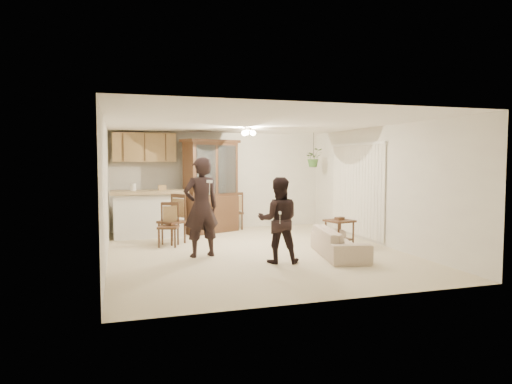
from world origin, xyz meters
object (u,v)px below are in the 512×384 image
object	(u,v)px
china_hutch	(211,187)
child	(278,224)
chair_hutch_right	(233,219)
chair_bar	(169,234)
sofa	(339,236)
side_table	(339,233)
adult	(201,208)
chair_hutch_left	(172,230)

from	to	relation	value
china_hutch	child	bearing A→B (deg)	-107.23
child	chair_hutch_right	size ratio (longest dim) A/B	1.39
child	chair_bar	bearing A→B (deg)	-35.49
sofa	side_table	bearing A→B (deg)	-16.27
side_table	adult	bearing A→B (deg)	-176.57
adult	china_hutch	xyz separation A→B (m)	(0.74, 2.78, 0.23)
chair_bar	chair_hutch_left	world-z (taller)	chair_hutch_left
china_hutch	chair_hutch_right	bearing A→B (deg)	-0.41
china_hutch	chair_hutch_left	size ratio (longest dim) A/B	2.17
adult	chair_hutch_right	size ratio (longest dim) A/B	1.85
chair_hutch_left	chair_hutch_right	xyz separation A→B (m)	(1.75, 1.56, -0.02)
chair_bar	sofa	bearing A→B (deg)	-14.93
side_table	chair_bar	xyz separation A→B (m)	(-3.40, 1.02, -0.03)
chair_hutch_right	china_hutch	bearing A→B (deg)	17.19
adult	chair_hutch_left	distance (m)	1.66
adult	side_table	size ratio (longest dim) A/B	2.95
adult	child	bearing A→B (deg)	132.86
sofa	side_table	world-z (taller)	sofa
side_table	sofa	bearing A→B (deg)	-117.62
sofa	chair_hutch_left	world-z (taller)	chair_hutch_left
side_table	chair_hutch_right	xyz separation A→B (m)	(-1.55, 2.88, -0.01)
chair_hutch_left	adult	bearing A→B (deg)	-23.53
sofa	side_table	xyz separation A→B (m)	(0.46, 0.88, -0.08)
child	chair_bar	size ratio (longest dim) A/B	1.49
child	chair_bar	distance (m)	2.71
china_hutch	chair_hutch_right	size ratio (longest dim) A/B	2.36
child	chair_bar	world-z (taller)	child
adult	side_table	world-z (taller)	adult
side_table	china_hutch	bearing A→B (deg)	129.99
chair_bar	chair_hutch_left	distance (m)	0.32
child	china_hutch	distance (m)	3.73
chair_hutch_left	child	bearing A→B (deg)	-4.25
china_hutch	chair_hutch_left	xyz separation A→B (m)	(-1.11, -1.28, -0.83)
child	chair_hutch_left	distance (m)	2.89
chair_hutch_left	chair_hutch_right	size ratio (longest dim) A/B	1.09
china_hutch	sofa	bearing A→B (deg)	-87.85
china_hutch	chair_hutch_right	distance (m)	1.10
side_table	chair_hutch_left	distance (m)	3.56
adult	chair_hutch_right	world-z (taller)	adult
chair_bar	chair_hutch_right	xyz separation A→B (m)	(1.85, 1.86, 0.02)
china_hutch	chair_bar	bearing A→B (deg)	-151.86
china_hutch	chair_bar	world-z (taller)	china_hutch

